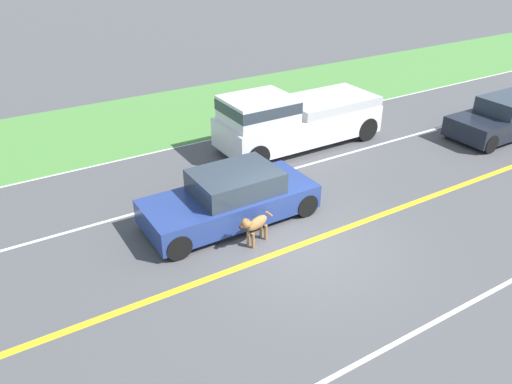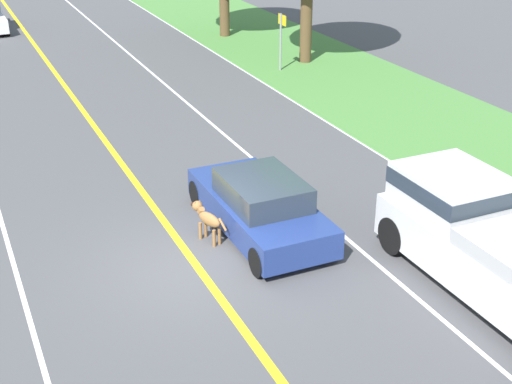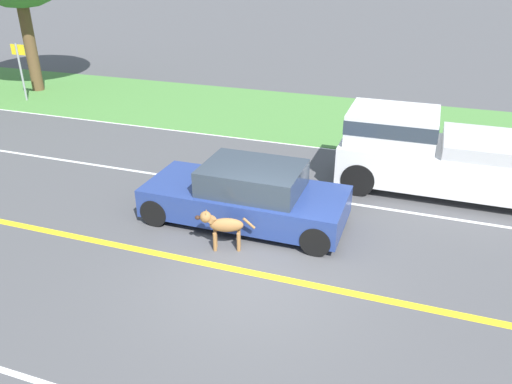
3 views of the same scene
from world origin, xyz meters
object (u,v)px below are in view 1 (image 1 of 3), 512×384
at_px(car_trailing_near, 507,117).
at_px(ego_car, 231,198).
at_px(pickup_truck, 293,118).
at_px(dog, 255,225).

bearing_deg(car_trailing_near, ego_car, 90.09).
bearing_deg(ego_car, pickup_truck, -52.80).
bearing_deg(dog, car_trailing_near, -102.10).
distance_m(ego_car, car_trailing_near, 11.33).
xyz_separation_m(ego_car, dog, (-1.27, 0.07, -0.08)).
height_order(ego_car, pickup_truck, pickup_truck).
distance_m(dog, car_trailing_near, 11.47).
relative_size(dog, car_trailing_near, 0.25).
bearing_deg(pickup_truck, car_trailing_near, -113.26).
bearing_deg(car_trailing_near, dog, 96.42).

